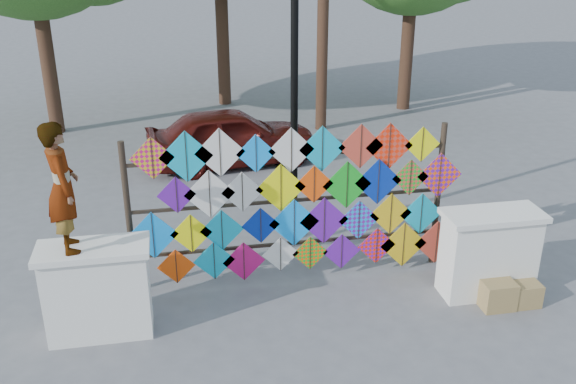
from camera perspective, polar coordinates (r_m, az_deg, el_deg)
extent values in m
plane|color=slate|center=(9.24, 1.10, -9.86)|extent=(80.00, 80.00, 0.00)
cube|color=white|center=(8.68, -16.53, -8.64)|extent=(1.30, 0.55, 1.20)
cube|color=white|center=(8.37, -17.01, -4.90)|extent=(1.40, 0.65, 0.08)
cube|color=white|center=(9.63, 17.38, -5.43)|extent=(1.30, 0.55, 1.20)
cube|color=white|center=(9.36, 17.84, -1.98)|extent=(1.40, 0.65, 0.08)
cylinder|color=black|center=(9.27, -13.96, -2.38)|extent=(0.09, 0.09, 2.30)
cylinder|color=black|center=(10.04, 13.17, -0.29)|extent=(0.09, 0.09, 2.30)
cube|color=black|center=(9.65, 0.15, -4.58)|extent=(4.60, 0.04, 0.04)
cube|color=black|center=(9.34, 0.16, -0.77)|extent=(4.60, 0.04, 0.04)
cube|color=black|center=(9.08, 0.16, 3.27)|extent=(4.60, 0.04, 0.04)
cube|color=#B91161|center=(8.85, -11.99, 2.96)|extent=(0.61, 0.01, 0.61)
cube|color=black|center=(8.84, -11.99, 2.93)|extent=(0.01, 0.01, 0.60)
cube|color=#0CA3C5|center=(8.85, -9.05, 3.12)|extent=(0.75, 0.01, 0.75)
cube|color=black|center=(8.84, -9.04, 3.09)|extent=(0.01, 0.01, 0.73)
cube|color=silver|center=(8.86, -6.07, 3.50)|extent=(0.70, 0.01, 0.70)
cube|color=black|center=(8.85, -6.07, 3.48)|extent=(0.01, 0.01, 0.69)
cube|color=#0B8EFE|center=(8.92, -2.87, 3.44)|extent=(0.56, 0.01, 0.56)
cube|color=black|center=(8.91, -2.86, 3.41)|extent=(0.01, 0.01, 0.55)
cube|color=silver|center=(8.99, 0.30, 3.75)|extent=(0.66, 0.01, 0.66)
cube|color=black|center=(8.98, 0.31, 3.72)|extent=(0.01, 0.01, 0.65)
cube|color=#0CA3C5|center=(9.09, 3.07, 3.85)|extent=(0.68, 0.01, 0.68)
cube|color=black|center=(9.08, 3.08, 3.83)|extent=(0.01, 0.01, 0.67)
cube|color=#CA3E2B|center=(9.23, 6.49, 4.05)|extent=(0.67, 0.01, 0.67)
cube|color=black|center=(9.22, 6.51, 4.03)|extent=(0.01, 0.01, 0.66)
cube|color=#CA3E2B|center=(9.37, 8.99, 4.01)|extent=(0.71, 0.01, 0.71)
cube|color=black|center=(9.36, 9.01, 3.99)|extent=(0.01, 0.01, 0.70)
cube|color=#FFF70A|center=(9.55, 11.84, 4.16)|extent=(0.54, 0.01, 0.54)
cube|color=black|center=(9.54, 11.86, 4.14)|extent=(0.01, 0.01, 0.53)
cube|color=#6015A2|center=(9.01, -9.88, -0.26)|extent=(0.55, 0.01, 0.55)
cube|color=black|center=(8.99, -9.88, -0.29)|extent=(0.01, 0.01, 0.54)
cube|color=silver|center=(9.02, -6.98, -0.18)|extent=(0.72, 0.01, 0.72)
cube|color=black|center=(9.01, -6.98, -0.21)|extent=(0.01, 0.01, 0.71)
cube|color=silver|center=(9.06, -4.08, 0.02)|extent=(0.60, 0.01, 0.60)
cube|color=black|center=(9.05, -4.07, -0.01)|extent=(0.01, 0.01, 0.59)
cube|color=#FFF70A|center=(9.13, -0.64, 0.35)|extent=(0.73, 0.01, 0.73)
cube|color=black|center=(9.12, -0.63, 0.33)|extent=(0.01, 0.01, 0.71)
cube|color=#FF4B0B|center=(9.21, 2.33, 0.69)|extent=(0.57, 0.01, 0.57)
cube|color=black|center=(9.20, 2.35, 0.66)|extent=(0.01, 0.01, 0.56)
cube|color=#14A420|center=(9.34, 5.27, 0.63)|extent=(0.74, 0.01, 0.74)
cube|color=black|center=(9.33, 5.29, 0.60)|extent=(0.01, 0.01, 0.72)
cube|color=#06269A|center=(9.47, 8.03, 0.91)|extent=(0.71, 0.01, 0.71)
cube|color=black|center=(9.46, 8.05, 0.88)|extent=(0.01, 0.01, 0.70)
cube|color=#14A420|center=(9.62, 10.81, 1.27)|extent=(0.57, 0.01, 0.57)
cube|color=black|center=(9.61, 10.84, 1.24)|extent=(0.01, 0.01, 0.56)
cube|color=#FF4B0B|center=(9.79, 13.31, 1.46)|extent=(0.70, 0.01, 0.70)
cube|color=black|center=(9.78, 13.34, 1.43)|extent=(0.01, 0.01, 0.69)
cube|color=#0B8EFE|center=(9.21, -11.92, -3.79)|extent=(0.72, 0.01, 0.72)
cube|color=black|center=(9.20, -11.92, -3.83)|extent=(0.01, 0.01, 0.71)
cube|color=#FFF70A|center=(9.22, -8.60, -3.66)|extent=(0.60, 0.01, 0.60)
cube|color=black|center=(9.21, -8.59, -3.70)|extent=(0.01, 0.01, 0.59)
cube|color=#0CA3C5|center=(9.23, -5.89, -3.38)|extent=(0.64, 0.01, 0.64)
cube|color=black|center=(9.22, -5.88, -3.42)|extent=(0.01, 0.01, 0.62)
cube|color=#06269A|center=(9.27, -2.44, -2.99)|extent=(0.56, 0.01, 0.56)
cube|color=black|center=(9.26, -2.42, -3.02)|extent=(0.01, 0.01, 0.55)
cube|color=#0B8EFE|center=(9.35, 0.55, -2.75)|extent=(0.75, 0.01, 0.75)
cube|color=black|center=(9.34, 0.56, -2.78)|extent=(0.01, 0.01, 0.74)
cube|color=#6015A2|center=(9.44, 3.23, -2.56)|extent=(0.74, 0.01, 0.74)
cube|color=black|center=(9.43, 3.25, -2.59)|extent=(0.01, 0.01, 0.73)
cube|color=#6015A2|center=(9.59, 6.32, -2.48)|extent=(0.63, 0.01, 0.63)
cube|color=black|center=(9.58, 6.34, -2.51)|extent=(0.01, 0.01, 0.62)
cube|color=gold|center=(9.71, 9.11, -1.93)|extent=(0.66, 0.01, 0.66)
cube|color=black|center=(9.70, 9.14, -1.96)|extent=(0.01, 0.01, 0.65)
cube|color=#0CA3C5|center=(9.89, 11.74, -1.91)|extent=(0.67, 0.01, 0.67)
cube|color=black|center=(9.88, 11.77, -1.94)|extent=(0.01, 0.01, 0.66)
cube|color=#FF4B0B|center=(9.41, -9.90, -6.53)|extent=(0.55, 0.01, 0.55)
cube|color=black|center=(9.40, -9.90, -6.56)|extent=(0.01, 0.01, 0.54)
cube|color=#0CA3C5|center=(9.40, -6.57, -6.09)|extent=(0.61, 0.01, 0.61)
cube|color=black|center=(9.39, -6.57, -6.12)|extent=(0.01, 0.01, 0.60)
cube|color=#B91161|center=(9.46, -3.94, -6.17)|extent=(0.63, 0.01, 0.63)
cube|color=black|center=(9.45, -3.93, -6.21)|extent=(0.01, 0.01, 0.62)
cube|color=silver|center=(9.49, -0.66, -5.54)|extent=(0.55, 0.01, 0.55)
cube|color=black|center=(9.48, -0.65, -5.57)|extent=(0.01, 0.01, 0.54)
cube|color=#FF4B0B|center=(9.59, 1.98, -5.44)|extent=(0.55, 0.01, 0.55)
cube|color=black|center=(9.58, 1.99, -5.48)|extent=(0.01, 0.01, 0.54)
cube|color=#6015A2|center=(9.70, 4.78, -5.28)|extent=(0.58, 0.01, 0.58)
cube|color=black|center=(9.69, 4.80, -5.32)|extent=(0.01, 0.01, 0.57)
cube|color=#6015A2|center=(9.83, 7.88, -4.75)|extent=(0.60, 0.01, 0.60)
cube|color=black|center=(9.82, 7.90, -4.78)|extent=(0.01, 0.01, 0.59)
cube|color=gold|center=(9.98, 10.22, -4.62)|extent=(0.74, 0.01, 0.74)
cube|color=black|center=(9.97, 10.24, -4.66)|extent=(0.01, 0.01, 0.73)
cube|color=#CA3E2B|center=(10.17, 13.06, -4.37)|extent=(0.72, 0.01, 0.72)
cube|color=black|center=(10.16, 13.08, -4.40)|extent=(0.01, 0.01, 0.71)
cylinder|color=#43291C|center=(17.12, -20.63, 11.18)|extent=(0.36, 0.36, 3.85)
cylinder|color=#43291C|center=(18.90, -5.84, 13.91)|extent=(0.36, 0.36, 4.12)
cylinder|color=#43291C|center=(18.61, 10.55, 12.66)|extent=(0.36, 0.36, 3.58)
cylinder|color=#43291C|center=(16.21, 3.12, 14.95)|extent=(0.28, 0.28, 5.50)
imported|color=#99999E|center=(8.06, -19.43, 0.38)|extent=(0.52, 0.67, 1.63)
imported|color=#4C110D|center=(14.18, -5.04, 4.93)|extent=(3.90, 2.00, 1.27)
cylinder|color=black|center=(10.21, 0.55, 6.41)|extent=(0.12, 0.12, 4.20)
cube|color=#9C7C4B|center=(9.53, 18.03, -8.59)|extent=(0.46, 0.40, 0.40)
cube|color=#9C7C4B|center=(9.74, 20.20, -8.41)|extent=(0.41, 0.37, 0.34)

